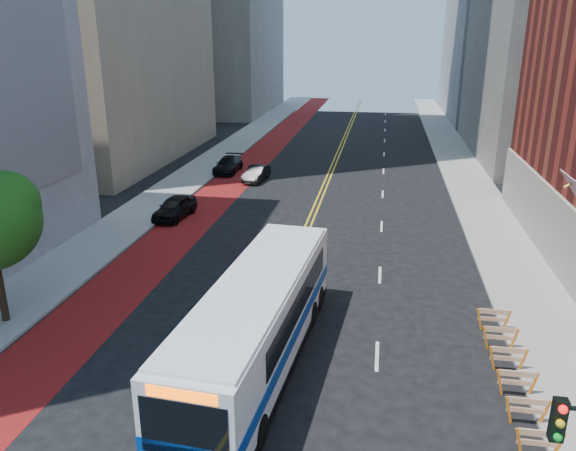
# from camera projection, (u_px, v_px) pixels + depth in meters

# --- Properties ---
(ground) EXTENTS (160.00, 160.00, 0.00)m
(ground) POSITION_uv_depth(u_px,v_px,m) (216.00, 446.00, 17.25)
(ground) COLOR black
(ground) RESTS_ON ground
(sidewalk_left) EXTENTS (4.00, 140.00, 0.15)m
(sidewalk_left) POSITION_uv_depth(u_px,v_px,m) (180.00, 184.00, 47.12)
(sidewalk_left) COLOR gray
(sidewalk_left) RESTS_ON ground
(sidewalk_right) EXTENTS (4.00, 140.00, 0.15)m
(sidewalk_right) POSITION_uv_depth(u_px,v_px,m) (477.00, 197.00, 43.33)
(sidewalk_right) COLOR gray
(sidewalk_right) RESTS_ON ground
(bus_lane_paint) EXTENTS (3.60, 140.00, 0.01)m
(bus_lane_paint) POSITION_uv_depth(u_px,v_px,m) (225.00, 187.00, 46.53)
(bus_lane_paint) COLOR maroon
(bus_lane_paint) RESTS_ON ground
(center_line_inner) EXTENTS (0.14, 140.00, 0.01)m
(center_line_inner) POSITION_uv_depth(u_px,v_px,m) (320.00, 191.00, 45.27)
(center_line_inner) COLOR gold
(center_line_inner) RESTS_ON ground
(center_line_outer) EXTENTS (0.14, 140.00, 0.01)m
(center_line_outer) POSITION_uv_depth(u_px,v_px,m) (325.00, 192.00, 45.22)
(center_line_outer) COLOR gold
(center_line_outer) RESTS_ON ground
(lane_dashes) EXTENTS (0.14, 98.20, 0.01)m
(lane_dashes) POSITION_uv_depth(u_px,v_px,m) (383.00, 171.00, 51.95)
(lane_dashes) COLOR silver
(lane_dashes) RESTS_ON ground
(construction_barriers) EXTENTS (1.42, 10.91, 1.00)m
(construction_barriers) POSITION_uv_depth(u_px,v_px,m) (522.00, 393.00, 18.71)
(construction_barriers) COLOR orange
(construction_barriers) RESTS_ON ground
(transit_bus) EXTENTS (3.88, 13.32, 3.61)m
(transit_bus) POSITION_uv_depth(u_px,v_px,m) (258.00, 321.00, 20.92)
(transit_bus) COLOR white
(transit_bus) RESTS_ON ground
(car_a) EXTENTS (2.20, 4.50, 1.48)m
(car_a) POSITION_uv_depth(u_px,v_px,m) (175.00, 207.00, 38.56)
(car_a) COLOR black
(car_a) RESTS_ON ground
(car_b) EXTENTS (1.81, 4.08, 1.30)m
(car_b) POSITION_uv_depth(u_px,v_px,m) (257.00, 173.00, 48.36)
(car_b) COLOR black
(car_b) RESTS_ON ground
(car_c) EXTENTS (1.96, 4.77, 1.38)m
(car_c) POSITION_uv_depth(u_px,v_px,m) (228.00, 165.00, 51.44)
(car_c) COLOR black
(car_c) RESTS_ON ground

